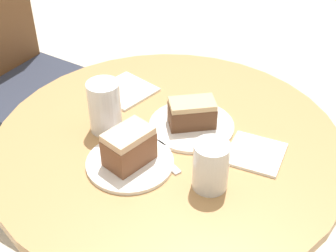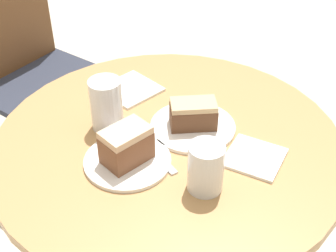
{
  "view_description": "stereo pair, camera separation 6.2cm",
  "coord_description": "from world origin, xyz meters",
  "views": [
    {
      "loc": [
        -0.69,
        -0.64,
        1.48
      ],
      "look_at": [
        0.0,
        0.0,
        0.76
      ],
      "focal_mm": 50.0,
      "sensor_mm": 36.0,
      "label": 1
    },
    {
      "loc": [
        -0.65,
        -0.68,
        1.48
      ],
      "look_at": [
        0.0,
        0.0,
        0.76
      ],
      "focal_mm": 50.0,
      "sensor_mm": 36.0,
      "label": 2
    }
  ],
  "objects": [
    {
      "name": "cake_slice_far",
      "position": [
        -0.13,
        0.0,
        0.78
      ],
      "size": [
        0.11,
        0.08,
        0.09
      ],
      "rotation": [
        0.0,
        0.0,
        1.56
      ],
      "color": "brown",
      "rests_on": "plate_far"
    },
    {
      "name": "napkin_side",
      "position": [
        0.1,
        -0.2,
        0.73
      ],
      "size": [
        0.17,
        0.17,
        0.01
      ],
      "rotation": [
        0.0,
        0.0,
        0.33
      ],
      "color": "white",
      "rests_on": "table"
    },
    {
      "name": "fork",
      "position": [
        -0.06,
        -0.02,
        0.73
      ],
      "size": [
        0.06,
        0.19,
        0.0
      ],
      "rotation": [
        0.0,
        0.0,
        1.37
      ],
      "color": "silver",
      "rests_on": "table"
    },
    {
      "name": "plate_far",
      "position": [
        -0.13,
        0.0,
        0.73
      ],
      "size": [
        0.21,
        0.21,
        0.01
      ],
      "color": "white",
      "rests_on": "table"
    },
    {
      "name": "napkin_stack",
      "position": [
        0.08,
        0.24,
        0.73
      ],
      "size": [
        0.15,
        0.15,
        0.01
      ],
      "rotation": [
        0.0,
        0.0,
        0.01
      ],
      "color": "white",
      "rests_on": "table"
    },
    {
      "name": "cake_slice_near",
      "position": [
        0.08,
        -0.01,
        0.77
      ],
      "size": [
        0.14,
        0.13,
        0.07
      ],
      "rotation": [
        0.0,
        0.0,
        4.04
      ],
      "color": "brown",
      "rests_on": "plate_near"
    },
    {
      "name": "table",
      "position": [
        0.0,
        0.0,
        0.55
      ],
      "size": [
        0.9,
        0.9,
        0.72
      ],
      "color": "tan",
      "rests_on": "ground_plane"
    },
    {
      "name": "glass_lemonade",
      "position": [
        -0.08,
        0.15,
        0.79
      ],
      "size": [
        0.08,
        0.08,
        0.14
      ],
      "color": "beige",
      "rests_on": "table"
    },
    {
      "name": "plate_near",
      "position": [
        0.08,
        -0.01,
        0.73
      ],
      "size": [
        0.22,
        0.22,
        0.01
      ],
      "color": "white",
      "rests_on": "table"
    },
    {
      "name": "chair",
      "position": [
        0.1,
        0.87,
        0.48
      ],
      "size": [
        0.54,
        0.52,
        0.88
      ],
      "rotation": [
        0.0,
        0.0,
        0.19
      ],
      "color": "brown",
      "rests_on": "ground_plane"
    },
    {
      "name": "glass_water",
      "position": [
        -0.06,
        -0.19,
        0.78
      ],
      "size": [
        0.08,
        0.08,
        0.12
      ],
      "color": "silver",
      "rests_on": "table"
    }
  ]
}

